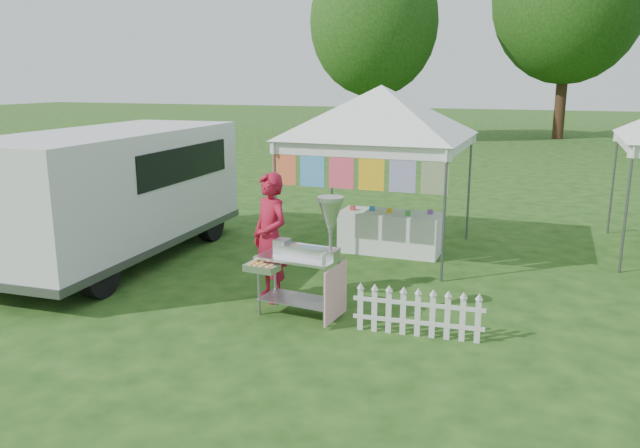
% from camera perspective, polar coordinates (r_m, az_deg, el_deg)
% --- Properties ---
extents(ground, '(120.00, 120.00, 0.00)m').
position_cam_1_polar(ground, '(8.47, -1.08, -8.37)').
color(ground, '#1B3F12').
rests_on(ground, ground).
extents(canopy_main, '(4.24, 4.24, 3.45)m').
position_cam_1_polar(canopy_main, '(11.20, 5.64, 12.48)').
color(canopy_main, '#59595E').
rests_on(canopy_main, ground).
extents(tree_left, '(6.40, 6.40, 9.53)m').
position_cam_1_polar(tree_left, '(32.68, 4.97, 17.92)').
color(tree_left, '#352213').
rests_on(tree_left, ground).
extents(donut_cart, '(1.25, 0.78, 1.65)m').
position_cam_1_polar(donut_cart, '(8.10, -0.94, -2.13)').
color(donut_cart, gray).
rests_on(donut_cart, ground).
extents(vendor, '(0.80, 0.73, 1.84)m').
position_cam_1_polar(vendor, '(8.81, -4.57, -1.26)').
color(vendor, maroon).
rests_on(vendor, ground).
extents(cargo_van, '(2.43, 5.52, 2.25)m').
position_cam_1_polar(cargo_van, '(11.40, -18.05, 2.95)').
color(cargo_van, silver).
rests_on(cargo_van, ground).
extents(picket_fence, '(1.62, 0.14, 0.56)m').
position_cam_1_polar(picket_fence, '(7.82, 8.91, -8.16)').
color(picket_fence, silver).
rests_on(picket_fence, ground).
extents(display_table, '(1.80, 0.70, 0.75)m').
position_cam_1_polar(display_table, '(11.41, 6.41, -0.78)').
color(display_table, white).
rests_on(display_table, ground).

